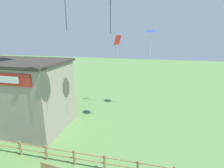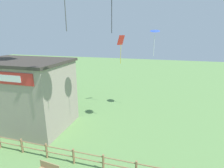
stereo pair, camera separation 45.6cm
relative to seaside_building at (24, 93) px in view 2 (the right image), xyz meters
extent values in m
cylinder|color=olive|center=(2.72, -3.75, -2.54)|extent=(0.14, 0.14, 1.10)
cylinder|color=olive|center=(4.79, -3.75, -2.54)|extent=(0.14, 0.14, 1.10)
cylinder|color=olive|center=(6.85, -3.75, -2.54)|extent=(0.14, 0.14, 1.10)
cylinder|color=olive|center=(8.92, -3.75, -2.54)|extent=(0.14, 0.14, 1.10)
cylinder|color=olive|center=(8.92, -3.75, -2.15)|extent=(16.52, 0.07, 0.07)
cylinder|color=olive|center=(8.92, -3.75, -2.60)|extent=(16.52, 0.07, 0.07)
cube|color=gray|center=(0.00, 0.01, -0.14)|extent=(8.10, 5.19, 5.91)
cube|color=#38332D|center=(0.00, 0.01, 2.94)|extent=(8.40, 5.49, 0.24)
cube|color=#9E7F56|center=(5.99, -5.10, -2.39)|extent=(1.41, 0.19, 0.47)
cone|color=blue|center=(11.08, 6.87, 5.58)|extent=(1.09, 1.07, 0.34)
cylinder|color=silver|center=(11.08, 6.87, 4.06)|extent=(0.05, 0.05, 2.23)
cylinder|color=#333338|center=(8.40, 0.00, 6.41)|extent=(0.05, 0.05, 2.27)
cube|color=red|center=(7.44, 7.07, 4.60)|extent=(0.79, 0.89, 1.06)
cylinder|color=yellow|center=(7.44, 7.07, 3.06)|extent=(0.05, 0.05, 2.19)
cylinder|color=#4C4C51|center=(6.76, -3.40, 6.83)|extent=(0.05, 0.05, 2.96)
camera|label=1|loc=(11.52, -12.56, 5.17)|focal=28.00mm
camera|label=2|loc=(11.96, -12.44, 5.17)|focal=28.00mm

